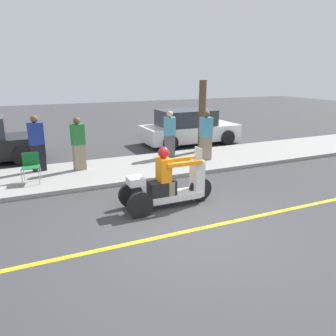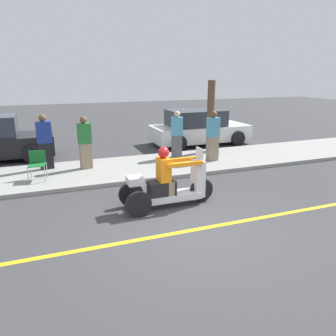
{
  "view_description": "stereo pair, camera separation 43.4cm",
  "coord_description": "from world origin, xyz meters",
  "px_view_note": "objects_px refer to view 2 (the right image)",
  "views": [
    {
      "loc": [
        -2.94,
        -5.28,
        3.08
      ],
      "look_at": [
        0.04,
        1.35,
        0.95
      ],
      "focal_mm": 35.0,
      "sensor_mm": 36.0,
      "label": 1
    },
    {
      "loc": [
        -2.54,
        -5.45,
        3.08
      ],
      "look_at": [
        0.04,
        1.35,
        0.95
      ],
      "focal_mm": 35.0,
      "sensor_mm": 36.0,
      "label": 2
    }
  ],
  "objects_px": {
    "spectator_near_curb": "(213,137)",
    "parked_car_lot_left": "(198,128)",
    "spectator_mid_group": "(177,135)",
    "motorcycle_trike": "(168,185)",
    "spectator_with_child": "(45,143)",
    "folding_chair_set_back": "(37,162)",
    "spectator_by_tree": "(85,144)",
    "tree_trunk": "(211,117)"
  },
  "relations": [
    {
      "from": "spectator_by_tree",
      "to": "tree_trunk",
      "type": "relative_size",
      "value": 0.62
    },
    {
      "from": "folding_chair_set_back",
      "to": "motorcycle_trike",
      "type": "bearing_deg",
      "value": -45.3
    },
    {
      "from": "motorcycle_trike",
      "to": "spectator_near_curb",
      "type": "relative_size",
      "value": 1.33
    },
    {
      "from": "spectator_near_curb",
      "to": "spectator_with_child",
      "type": "distance_m",
      "value": 5.51
    },
    {
      "from": "spectator_with_child",
      "to": "folding_chair_set_back",
      "type": "relative_size",
      "value": 2.11
    },
    {
      "from": "motorcycle_trike",
      "to": "spectator_with_child",
      "type": "height_order",
      "value": "spectator_with_child"
    },
    {
      "from": "motorcycle_trike",
      "to": "parked_car_lot_left",
      "type": "xyz_separation_m",
      "value": [
        3.78,
        6.18,
        0.19
      ]
    },
    {
      "from": "spectator_near_curb",
      "to": "parked_car_lot_left",
      "type": "bearing_deg",
      "value": 72.68
    },
    {
      "from": "spectator_near_curb",
      "to": "spectator_mid_group",
      "type": "distance_m",
      "value": 1.3
    },
    {
      "from": "motorcycle_trike",
      "to": "folding_chair_set_back",
      "type": "distance_m",
      "value": 4.11
    },
    {
      "from": "spectator_near_curb",
      "to": "motorcycle_trike",
      "type": "bearing_deg",
      "value": -132.74
    },
    {
      "from": "folding_chair_set_back",
      "to": "spectator_mid_group",
      "type": "bearing_deg",
      "value": 11.45
    },
    {
      "from": "motorcycle_trike",
      "to": "spectator_near_curb",
      "type": "height_order",
      "value": "spectator_near_curb"
    },
    {
      "from": "spectator_near_curb",
      "to": "spectator_by_tree",
      "type": "bearing_deg",
      "value": 172.49
    },
    {
      "from": "spectator_by_tree",
      "to": "parked_car_lot_left",
      "type": "bearing_deg",
      "value": 26.36
    },
    {
      "from": "folding_chair_set_back",
      "to": "tree_trunk",
      "type": "xyz_separation_m",
      "value": [
        6.21,
        1.31,
        0.84
      ]
    },
    {
      "from": "spectator_near_curb",
      "to": "spectator_with_child",
      "type": "bearing_deg",
      "value": 170.18
    },
    {
      "from": "motorcycle_trike",
      "to": "parked_car_lot_left",
      "type": "distance_m",
      "value": 7.24
    },
    {
      "from": "spectator_mid_group",
      "to": "motorcycle_trike",
      "type": "bearing_deg",
      "value": -114.97
    },
    {
      "from": "spectator_with_child",
      "to": "folding_chair_set_back",
      "type": "height_order",
      "value": "spectator_with_child"
    },
    {
      "from": "spectator_by_tree",
      "to": "folding_chair_set_back",
      "type": "distance_m",
      "value": 1.61
    },
    {
      "from": "spectator_with_child",
      "to": "parked_car_lot_left",
      "type": "height_order",
      "value": "spectator_with_child"
    },
    {
      "from": "spectator_with_child",
      "to": "folding_chair_set_back",
      "type": "xyz_separation_m",
      "value": [
        -0.26,
        -1.05,
        -0.33
      ]
    },
    {
      "from": "spectator_with_child",
      "to": "spectator_by_tree",
      "type": "bearing_deg",
      "value": -17.81
    },
    {
      "from": "spectator_mid_group",
      "to": "parked_car_lot_left",
      "type": "distance_m",
      "value": 3.05
    },
    {
      "from": "folding_chair_set_back",
      "to": "tree_trunk",
      "type": "relative_size",
      "value": 0.3
    },
    {
      "from": "spectator_near_curb",
      "to": "folding_chair_set_back",
      "type": "distance_m",
      "value": 5.69
    },
    {
      "from": "spectator_mid_group",
      "to": "folding_chair_set_back",
      "type": "xyz_separation_m",
      "value": [
        -4.69,
        -0.95,
        -0.3
      ]
    },
    {
      "from": "spectator_by_tree",
      "to": "motorcycle_trike",
      "type": "bearing_deg",
      "value": -68.01
    },
    {
      "from": "spectator_mid_group",
      "to": "tree_trunk",
      "type": "xyz_separation_m",
      "value": [
        1.52,
        0.36,
        0.54
      ]
    },
    {
      "from": "motorcycle_trike",
      "to": "tree_trunk",
      "type": "xyz_separation_m",
      "value": [
        3.32,
        4.23,
        0.95
      ]
    },
    {
      "from": "spectator_mid_group",
      "to": "tree_trunk",
      "type": "bearing_deg",
      "value": 13.45
    },
    {
      "from": "motorcycle_trike",
      "to": "spectator_by_tree",
      "type": "distance_m",
      "value": 3.89
    },
    {
      "from": "motorcycle_trike",
      "to": "spectator_by_tree",
      "type": "relative_size",
      "value": 1.38
    },
    {
      "from": "motorcycle_trike",
      "to": "spectator_by_tree",
      "type": "xyz_separation_m",
      "value": [
        -1.45,
        3.59,
        0.4
      ]
    },
    {
      "from": "spectator_mid_group",
      "to": "spectator_with_child",
      "type": "distance_m",
      "value": 4.43
    },
    {
      "from": "spectator_mid_group",
      "to": "spectator_with_child",
      "type": "relative_size",
      "value": 0.96
    },
    {
      "from": "spectator_near_curb",
      "to": "tree_trunk",
      "type": "bearing_deg",
      "value": 66.43
    },
    {
      "from": "spectator_mid_group",
      "to": "spectator_by_tree",
      "type": "xyz_separation_m",
      "value": [
        -3.25,
        -0.28,
        -0.0
      ]
    },
    {
      "from": "spectator_near_curb",
      "to": "parked_car_lot_left",
      "type": "xyz_separation_m",
      "value": [
        0.98,
        3.15,
        -0.23
      ]
    },
    {
      "from": "spectator_mid_group",
      "to": "spectator_by_tree",
      "type": "distance_m",
      "value": 3.26
    },
    {
      "from": "spectator_near_curb",
      "to": "spectator_with_child",
      "type": "height_order",
      "value": "spectator_with_child"
    }
  ]
}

